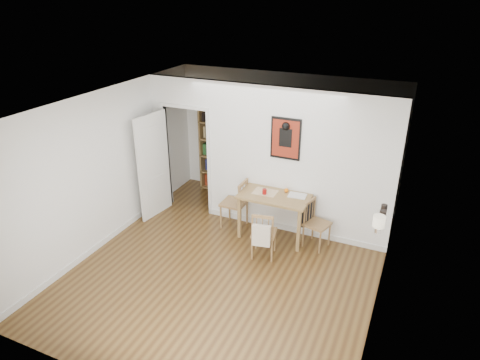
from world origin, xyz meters
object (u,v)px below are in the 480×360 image
at_px(bookshelf, 220,148).
at_px(orange_fruit, 286,190).
at_px(chair_left, 234,203).
at_px(chair_right, 316,223).
at_px(fireplace, 376,254).
at_px(dining_table, 275,199).
at_px(notebook, 297,196).
at_px(mantel_lamp, 379,222).
at_px(ceramic_jar_b, 384,208).
at_px(red_glass, 264,192).
at_px(chair_front, 264,233).
at_px(ceramic_jar_a, 383,214).

bearing_deg(bookshelf, orange_fruit, -31.87).
bearing_deg(chair_left, orange_fruit, 8.58).
xyz_separation_m(chair_right, fireplace, (1.07, -0.81, 0.18)).
relative_size(dining_table, orange_fruit, 16.86).
bearing_deg(notebook, bookshelf, 149.60).
relative_size(orange_fruit, mantel_lamp, 0.29).
distance_m(chair_left, chair_right, 1.54).
relative_size(fireplace, ceramic_jar_b, 11.21).
relative_size(fireplace, red_glass, 13.01).
distance_m(bookshelf, mantel_lamp, 4.33).
xyz_separation_m(dining_table, red_glass, (-0.17, -0.09, 0.15)).
bearing_deg(mantel_lamp, chair_front, 163.81).
xyz_separation_m(chair_front, ceramic_jar_a, (1.76, -0.08, 0.79)).
bearing_deg(bookshelf, chair_left, -54.41).
bearing_deg(chair_right, fireplace, -37.30).
bearing_deg(orange_fruit, chair_left, -171.42).
height_order(dining_table, mantel_lamp, mantel_lamp).
distance_m(chair_left, ceramic_jar_a, 2.81).
relative_size(dining_table, bookshelf, 0.62).
distance_m(chair_left, fireplace, 2.75).
height_order(bookshelf, ceramic_jar_b, bookshelf).
distance_m(chair_right, fireplace, 1.36).
distance_m(dining_table, notebook, 0.39).
xyz_separation_m(orange_fruit, ceramic_jar_b, (1.66, -0.72, 0.36)).
xyz_separation_m(red_glass, mantel_lamp, (1.98, -1.10, 0.44)).
xyz_separation_m(notebook, ceramic_jar_a, (1.45, -0.83, 0.39)).
bearing_deg(fireplace, orange_fruit, 149.36).
height_order(red_glass, ceramic_jar_b, ceramic_jar_b).
xyz_separation_m(bookshelf, ceramic_jar_a, (3.53, -2.05, 0.25)).
xyz_separation_m(fireplace, notebook, (-1.46, 0.93, 0.21)).
relative_size(chair_front, bookshelf, 0.43).
xyz_separation_m(chair_left, orange_fruit, (0.93, 0.14, 0.39)).
xyz_separation_m(chair_right, notebook, (-0.39, 0.11, 0.39)).
distance_m(chair_right, bookshelf, 2.86).
xyz_separation_m(bookshelf, fireplace, (3.54, -2.15, -0.35)).
relative_size(fireplace, mantel_lamp, 5.13).
xyz_separation_m(chair_left, chair_front, (0.84, -0.67, -0.04)).
xyz_separation_m(chair_right, bookshelf, (-2.47, 1.34, 0.53)).
relative_size(orange_fruit, notebook, 0.24).
bearing_deg(orange_fruit, bookshelf, 148.13).
bearing_deg(chair_left, mantel_lamp, -24.51).
distance_m(red_glass, notebook, 0.56).
bearing_deg(notebook, ceramic_jar_b, -24.30).
bearing_deg(chair_right, dining_table, 177.26).
xyz_separation_m(chair_front, notebook, (0.31, 0.75, 0.40)).
bearing_deg(chair_left, chair_right, -1.34).
bearing_deg(ceramic_jar_b, mantel_lamp, -90.25).
distance_m(fireplace, notebook, 1.74).
relative_size(chair_right, bookshelf, 0.43).
height_order(notebook, mantel_lamp, mantel_lamp).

